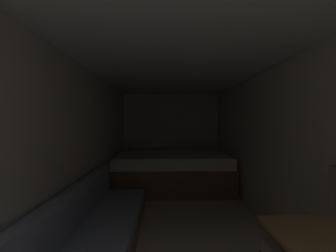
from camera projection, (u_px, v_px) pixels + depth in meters
The scene contains 7 objects.
ground_plane at pixel (178, 230), 2.74m from camera, with size 7.57×7.57×0.00m, color beige.
wall_back at pixel (171, 135), 5.53m from camera, with size 2.44×0.05×2.03m, color beige.
wall_left at pixel (80, 148), 2.71m from camera, with size 0.05×5.57×2.03m, color beige.
wall_right at pixel (274, 148), 2.75m from camera, with size 0.05×5.57×2.03m, color beige.
ceiling_slab at pixel (178, 63), 2.71m from camera, with size 2.44×5.57×0.05m, color white.
bed at pixel (172, 169), 4.63m from camera, with size 2.22×1.70×0.89m.
sofa_left at pixel (86, 248), 1.98m from camera, with size 0.69×3.07×0.67m.
Camera 1 is at (-0.16, -0.44, 1.33)m, focal length 23.73 mm.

